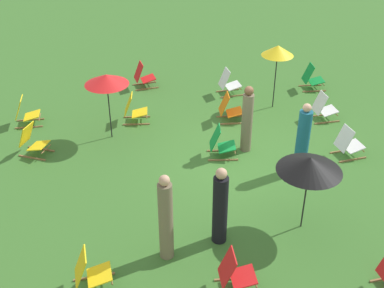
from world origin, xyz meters
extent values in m
plane|color=#386B28|center=(0.00, 0.00, 0.00)|extent=(40.00, 40.00, 0.00)
cube|color=olive|center=(1.85, 2.77, 0.02)|extent=(0.08, 0.76, 0.04)
cube|color=olive|center=(2.28, 2.80, 0.02)|extent=(0.08, 0.76, 0.04)
cube|color=yellow|center=(2.07, 2.69, 0.27)|extent=(0.50, 0.46, 0.13)
cube|color=yellow|center=(2.05, 2.99, 0.55)|extent=(0.49, 0.28, 0.57)
cylinder|color=olive|center=(2.08, 2.49, 0.20)|extent=(0.44, 0.05, 0.03)
cube|color=olive|center=(-3.93, 0.41, 0.02)|extent=(0.14, 0.76, 0.04)
cube|color=red|center=(-4.13, 0.28, 0.27)|extent=(0.53, 0.49, 0.13)
cube|color=red|center=(-4.17, 0.58, 0.55)|extent=(0.51, 0.31, 0.57)
cylinder|color=olive|center=(-4.11, 0.08, 0.20)|extent=(0.44, 0.09, 0.03)
cube|color=olive|center=(1.67, 5.76, 0.02)|extent=(0.16, 0.76, 0.04)
cube|color=olive|center=(2.10, 5.83, 0.02)|extent=(0.16, 0.76, 0.04)
cube|color=yellow|center=(1.90, 5.70, 0.27)|extent=(0.54, 0.50, 0.13)
cube|color=yellow|center=(1.85, 5.99, 0.55)|extent=(0.51, 0.32, 0.57)
cylinder|color=olive|center=(1.93, 5.50, 0.20)|extent=(0.44, 0.10, 0.03)
cube|color=olive|center=(0.04, -2.84, 0.02)|extent=(0.25, 0.74, 0.04)
cube|color=olive|center=(0.46, -2.71, 0.02)|extent=(0.25, 0.74, 0.04)
cube|color=white|center=(0.28, -2.87, 0.27)|extent=(0.58, 0.55, 0.13)
cube|color=white|center=(0.19, -2.58, 0.55)|extent=(0.53, 0.37, 0.57)
cylinder|color=olive|center=(0.34, -3.06, 0.20)|extent=(0.43, 0.15, 0.03)
cube|color=olive|center=(1.89, 0.08, 0.02)|extent=(0.10, 0.76, 0.04)
cube|color=olive|center=(2.33, 0.12, 0.02)|extent=(0.10, 0.76, 0.04)
cube|color=orange|center=(2.11, 0.00, 0.27)|extent=(0.51, 0.47, 0.13)
cube|color=orange|center=(2.09, 0.30, 0.55)|extent=(0.50, 0.29, 0.57)
cylinder|color=olive|center=(2.13, -0.20, 0.20)|extent=(0.44, 0.06, 0.03)
cube|color=olive|center=(4.01, -2.69, 0.02)|extent=(0.11, 0.76, 0.04)
cube|color=olive|center=(4.45, -2.65, 0.02)|extent=(0.11, 0.76, 0.04)
cube|color=#148C38|center=(4.24, -2.77, 0.27)|extent=(0.52, 0.48, 0.13)
cube|color=#148C38|center=(4.21, -2.47, 0.55)|extent=(0.50, 0.30, 0.57)
cylinder|color=olive|center=(4.26, -2.97, 0.20)|extent=(0.44, 0.07, 0.03)
cube|color=olive|center=(0.02, 0.42, 0.02)|extent=(0.06, 0.76, 0.04)
cube|color=olive|center=(0.46, 0.43, 0.02)|extent=(0.06, 0.76, 0.04)
cube|color=#148C38|center=(0.24, 0.33, 0.27)|extent=(0.49, 0.45, 0.13)
cube|color=#148C38|center=(0.24, 0.63, 0.55)|extent=(0.49, 0.26, 0.57)
cylinder|color=olive|center=(0.25, 0.13, 0.20)|extent=(0.44, 0.04, 0.03)
cube|color=olive|center=(1.97, -2.63, 0.02)|extent=(0.20, 0.75, 0.04)
cube|color=olive|center=(2.40, -2.54, 0.02)|extent=(0.20, 0.75, 0.04)
cube|color=white|center=(2.20, -2.68, 0.27)|extent=(0.56, 0.53, 0.13)
cube|color=white|center=(2.14, -2.39, 0.55)|extent=(0.52, 0.35, 0.57)
cylinder|color=olive|center=(2.25, -2.88, 0.20)|extent=(0.44, 0.12, 0.03)
cube|color=olive|center=(-3.90, 3.00, 0.02)|extent=(0.22, 0.75, 0.04)
cube|color=yellow|center=(-4.09, 2.85, 0.27)|extent=(0.57, 0.54, 0.13)
cube|color=yellow|center=(-4.16, 3.14, 0.55)|extent=(0.53, 0.36, 0.57)
cylinder|color=olive|center=(-4.04, 2.65, 0.20)|extent=(0.43, 0.13, 0.03)
cube|color=olive|center=(3.65, -0.05, 0.02)|extent=(0.23, 0.74, 0.04)
cube|color=olive|center=(4.07, 0.07, 0.02)|extent=(0.23, 0.74, 0.04)
cube|color=white|center=(3.88, -0.09, 0.27)|extent=(0.58, 0.54, 0.13)
cube|color=white|center=(3.81, 0.20, 0.55)|extent=(0.53, 0.36, 0.57)
cylinder|color=olive|center=(3.94, -0.28, 0.20)|extent=(0.43, 0.14, 0.03)
cube|color=olive|center=(0.11, 5.24, 0.02)|extent=(0.25, 0.74, 0.04)
cube|color=olive|center=(0.53, 5.12, 0.02)|extent=(0.25, 0.74, 0.04)
cube|color=yellow|center=(0.29, 5.09, 0.27)|extent=(0.58, 0.55, 0.13)
cube|color=yellow|center=(0.38, 5.37, 0.55)|extent=(0.53, 0.37, 0.57)
cylinder|color=olive|center=(0.23, 4.89, 0.20)|extent=(0.43, 0.15, 0.03)
cube|color=olive|center=(4.18, 2.65, 0.02)|extent=(0.27, 0.73, 0.04)
cube|color=olive|center=(4.59, 2.79, 0.02)|extent=(0.27, 0.73, 0.04)
cube|color=red|center=(4.42, 2.63, 0.27)|extent=(0.59, 0.56, 0.13)
cube|color=red|center=(4.32, 2.91, 0.55)|extent=(0.53, 0.38, 0.57)
cylinder|color=olive|center=(4.48, 2.44, 0.20)|extent=(0.43, 0.16, 0.03)
cylinder|color=black|center=(-2.46, -1.08, 0.84)|extent=(0.03, 0.03, 1.68)
cone|color=black|center=(-2.46, -1.08, 1.56)|extent=(1.29, 1.29, 0.30)
cylinder|color=black|center=(1.19, 3.37, 0.90)|extent=(0.03, 0.03, 1.80)
cone|color=red|center=(1.19, 3.37, 1.69)|extent=(1.14, 1.14, 0.27)
cylinder|color=black|center=(2.96, -1.22, 0.95)|extent=(0.03, 0.03, 1.91)
cone|color=yellow|center=(2.96, -1.22, 1.79)|extent=(0.92, 0.92, 0.30)
cylinder|color=#72664C|center=(0.55, -0.18, 0.79)|extent=(0.37, 0.37, 1.58)
sphere|color=brown|center=(0.55, -0.18, 1.68)|extent=(0.23, 0.23, 0.23)
cylinder|color=#195972|center=(-0.37, -1.41, 0.80)|extent=(0.44, 0.44, 1.60)
sphere|color=tan|center=(-0.37, -1.41, 1.69)|extent=(0.21, 0.21, 0.21)
cylinder|color=#72664C|center=(-3.31, 1.68, 0.84)|extent=(0.28, 0.28, 1.69)
sphere|color=tan|center=(-3.31, 1.68, 1.78)|extent=(0.20, 0.20, 0.20)
cylinder|color=black|center=(-2.87, 0.65, 0.76)|extent=(0.38, 0.38, 1.52)
sphere|color=tan|center=(-2.87, 0.65, 1.62)|extent=(0.22, 0.22, 0.22)
camera|label=1|loc=(-10.46, 1.18, 6.93)|focal=46.83mm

